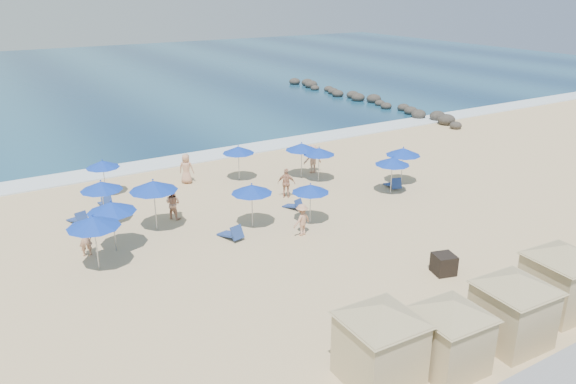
% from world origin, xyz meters
% --- Properties ---
extents(ground, '(160.00, 160.00, 0.00)m').
position_xyz_m(ground, '(0.00, 0.00, 0.00)').
color(ground, '#D0B383').
rests_on(ground, ground).
extents(ocean, '(160.00, 80.00, 0.06)m').
position_xyz_m(ocean, '(0.00, 55.00, 0.03)').
color(ocean, navy).
rests_on(ocean, ground).
extents(surf_line, '(160.00, 2.50, 0.08)m').
position_xyz_m(surf_line, '(0.00, 15.50, 0.04)').
color(surf_line, white).
rests_on(surf_line, ground).
extents(rock_jetty, '(2.56, 26.66, 0.96)m').
position_xyz_m(rock_jetty, '(24.01, 24.90, 0.36)').
color(rock_jetty, '#282421').
rests_on(rock_jetty, ground).
extents(trash_bin, '(1.04, 1.04, 0.84)m').
position_xyz_m(trash_bin, '(3.95, -5.28, 0.42)').
color(trash_bin, black).
rests_on(trash_bin, ground).
extents(cabana_0, '(4.58, 4.58, 2.88)m').
position_xyz_m(cabana_0, '(-2.72, -9.01, 1.65)').
color(cabana_0, tan).
rests_on(cabana_0, ground).
extents(cabana_1, '(4.24, 4.24, 2.66)m').
position_xyz_m(cabana_1, '(-0.54, -9.72, 1.52)').
color(cabana_1, tan).
rests_on(cabana_1, ground).
extents(cabana_2, '(4.52, 4.52, 2.84)m').
position_xyz_m(cabana_2, '(2.25, -9.84, 1.63)').
color(cabana_2, tan).
rests_on(cabana_2, ground).
extents(cabana_3, '(4.68, 4.68, 2.94)m').
position_xyz_m(cabana_3, '(5.37, -9.49, 1.68)').
color(cabana_3, tan).
rests_on(cabana_3, ground).
extents(umbrella_1, '(2.20, 2.20, 2.50)m').
position_xyz_m(umbrella_1, '(-8.15, 2.60, 2.17)').
color(umbrella_1, '#A5A8AD').
rests_on(umbrella_1, ground).
extents(umbrella_2, '(2.05, 2.05, 2.34)m').
position_xyz_m(umbrella_2, '(-6.66, 7.27, 2.03)').
color(umbrella_2, '#A5A8AD').
rests_on(umbrella_2, ground).
extents(umbrella_3, '(2.16, 2.16, 2.45)m').
position_xyz_m(umbrella_3, '(-7.05, 3.96, 2.13)').
color(umbrella_3, '#A5A8AD').
rests_on(umbrella_3, ground).
extents(umbrella_4, '(1.87, 1.87, 2.13)m').
position_xyz_m(umbrella_4, '(-5.55, 11.43, 1.84)').
color(umbrella_4, '#A5A8AD').
rests_on(umbrella_4, ground).
extents(umbrella_5, '(2.32, 2.32, 2.64)m').
position_xyz_m(umbrella_5, '(-4.71, 5.23, 2.29)').
color(umbrella_5, '#A5A8AD').
rests_on(umbrella_5, ground).
extents(umbrella_6, '(2.02, 2.02, 2.30)m').
position_xyz_m(umbrella_6, '(-0.55, 3.09, 1.99)').
color(umbrella_6, '#A5A8AD').
rests_on(umbrella_6, ground).
extents(umbrella_7, '(1.94, 1.94, 2.21)m').
position_xyz_m(umbrella_7, '(2.13, 9.80, 1.92)').
color(umbrella_7, '#A5A8AD').
rests_on(umbrella_7, ground).
extents(umbrella_8, '(1.87, 1.87, 2.13)m').
position_xyz_m(umbrella_8, '(2.15, 1.99, 1.85)').
color(umbrella_8, '#A5A8AD').
rests_on(umbrella_8, ground).
extents(umbrella_9, '(2.00, 2.00, 2.27)m').
position_xyz_m(umbrella_9, '(5.66, 8.22, 1.97)').
color(umbrella_9, '#A5A8AD').
rests_on(umbrella_9, ground).
extents(umbrella_10, '(1.92, 1.92, 2.18)m').
position_xyz_m(umbrella_10, '(6.15, 7.05, 1.89)').
color(umbrella_10, '#A5A8AD').
rests_on(umbrella_10, ground).
extents(umbrella_11, '(1.97, 1.97, 2.24)m').
position_xyz_m(umbrella_11, '(8.44, 3.09, 1.94)').
color(umbrella_11, '#A5A8AD').
rests_on(umbrella_11, ground).
extents(umbrella_12, '(2.05, 2.05, 2.33)m').
position_xyz_m(umbrella_12, '(10.09, 4.02, 2.02)').
color(umbrella_12, '#A5A8AD').
rests_on(umbrella_12, ground).
extents(beach_chair_1, '(0.92, 1.40, 0.71)m').
position_xyz_m(beach_chair_1, '(-7.79, 8.03, 0.25)').
color(beach_chair_1, navy).
rests_on(beach_chair_1, ground).
extents(beach_chair_2, '(0.55, 1.23, 0.68)m').
position_xyz_m(beach_chair_2, '(-6.04, 9.60, 0.23)').
color(beach_chair_2, navy).
rests_on(beach_chair_2, ground).
extents(beach_chair_3, '(0.92, 1.48, 0.76)m').
position_xyz_m(beach_chair_3, '(-2.03, 2.35, 0.26)').
color(beach_chair_3, navy).
rests_on(beach_chair_3, ground).
extents(beach_chair_4, '(0.82, 1.23, 0.62)m').
position_xyz_m(beach_chair_4, '(2.48, 3.98, 0.22)').
color(beach_chair_4, navy).
rests_on(beach_chair_4, ground).
extents(beach_chair_5, '(0.95, 1.46, 0.74)m').
position_xyz_m(beach_chair_5, '(9.17, 3.66, 0.26)').
color(beach_chair_5, navy).
rests_on(beach_chair_5, ground).
extents(beachgoer_0, '(0.59, 0.40, 1.57)m').
position_xyz_m(beachgoer_0, '(-8.29, 4.18, 0.78)').
color(beachgoer_0, tan).
rests_on(beachgoer_0, ground).
extents(beachgoer_1, '(0.98, 1.02, 1.66)m').
position_xyz_m(beachgoer_1, '(-3.48, 6.15, 0.83)').
color(beachgoer_1, tan).
rests_on(beachgoer_1, ground).
extents(beachgoer_2, '(1.02, 0.96, 1.69)m').
position_xyz_m(beachgoer_2, '(3.03, 5.71, 0.85)').
color(beachgoer_2, tan).
rests_on(beachgoer_2, ground).
extents(beachgoer_3, '(1.29, 0.89, 1.83)m').
position_xyz_m(beachgoer_3, '(6.76, 8.62, 0.92)').
color(beachgoer_3, tan).
rests_on(beachgoer_3, ground).
extents(beachgoer_4, '(1.05, 1.01, 1.82)m').
position_xyz_m(beachgoer_4, '(-0.82, 10.94, 0.91)').
color(beachgoer_4, tan).
rests_on(beachgoer_4, ground).
extents(beachgoer_5, '(1.13, 0.82, 1.57)m').
position_xyz_m(beachgoer_5, '(1.01, 1.00, 0.79)').
color(beachgoer_5, tan).
rests_on(beachgoer_5, ground).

